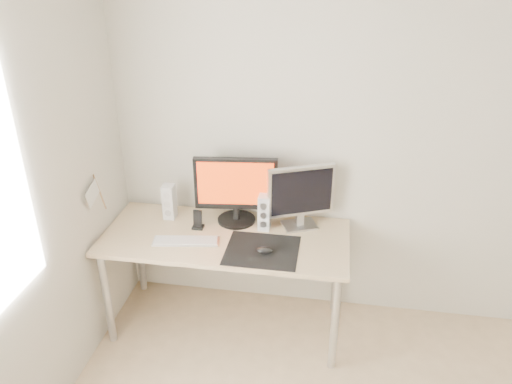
{
  "coord_description": "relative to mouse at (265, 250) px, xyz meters",
  "views": [
    {
      "loc": [
        -0.28,
        -1.34,
        2.42
      ],
      "look_at": [
        -0.74,
        1.49,
        1.01
      ],
      "focal_mm": 35.0,
      "sensor_mm": 36.0,
      "label": 1
    }
  ],
  "objects": [
    {
      "name": "speaker_left",
      "position": [
        -0.71,
        0.34,
        0.1
      ],
      "size": [
        0.08,
        0.09,
        0.24
      ],
      "color": "white",
      "rests_on": "desk"
    },
    {
      "name": "mousepad",
      "position": [
        -0.02,
        0.03,
        -0.02
      ],
      "size": [
        0.45,
        0.4,
        0.0
      ],
      "primitive_type": "cube",
      "color": "black",
      "rests_on": "desk"
    },
    {
      "name": "second_monitor",
      "position": [
        0.18,
        0.37,
        0.22
      ],
      "size": [
        0.43,
        0.23,
        0.43
      ],
      "color": "#ACADAE",
      "rests_on": "desk"
    },
    {
      "name": "main_monitor",
      "position": [
        -0.25,
        0.36,
        0.23
      ],
      "size": [
        0.55,
        0.29,
        0.47
      ],
      "color": "black",
      "rests_on": "desk"
    },
    {
      "name": "wall_back",
      "position": [
        0.65,
        0.54,
        0.5
      ],
      "size": [
        3.5,
        0.0,
        3.5
      ],
      "primitive_type": "plane",
      "rotation": [
        1.57,
        0.0,
        0.0
      ],
      "color": "silver",
      "rests_on": "ground"
    },
    {
      "name": "pennant",
      "position": [
        -1.07,
        0.02,
        0.3
      ],
      "size": [
        0.01,
        0.23,
        0.29
      ],
      "color": "#A57F54",
      "rests_on": "wall_left"
    },
    {
      "name": "phone_dock",
      "position": [
        -0.48,
        0.23,
        0.02
      ],
      "size": [
        0.07,
        0.06,
        0.13
      ],
      "color": "black",
      "rests_on": "desk"
    },
    {
      "name": "keyboard",
      "position": [
        -0.51,
        0.05,
        -0.01
      ],
      "size": [
        0.43,
        0.18,
        0.02
      ],
      "color": "silver",
      "rests_on": "desk"
    },
    {
      "name": "mouse",
      "position": [
        0.0,
        0.0,
        0.0
      ],
      "size": [
        0.1,
        0.06,
        0.04
      ],
      "primitive_type": "ellipsoid",
      "color": "black",
      "rests_on": "mousepad"
    },
    {
      "name": "desk",
      "position": [
        -0.28,
        0.17,
        -0.1
      ],
      "size": [
        1.6,
        0.7,
        0.73
      ],
      "color": "#D1B587",
      "rests_on": "ground"
    },
    {
      "name": "speaker_right",
      "position": [
        -0.05,
        0.3,
        0.1
      ],
      "size": [
        0.08,
        0.09,
        0.24
      ],
      "color": "white",
      "rests_on": "desk"
    }
  ]
}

